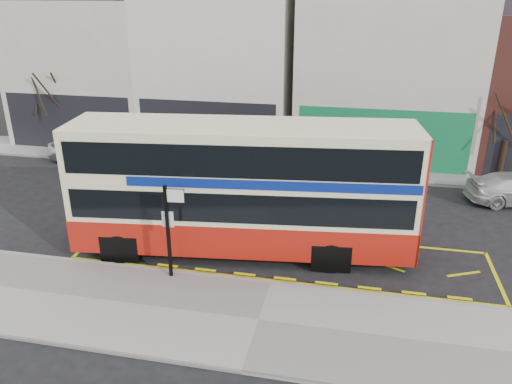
% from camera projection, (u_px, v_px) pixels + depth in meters
% --- Properties ---
extents(ground, '(120.00, 120.00, 0.00)m').
position_uv_depth(ground, '(273.00, 280.00, 15.86)').
color(ground, black).
rests_on(ground, ground).
extents(pavement, '(40.00, 4.00, 0.15)m').
position_uv_depth(pavement, '(258.00, 321.00, 13.74)').
color(pavement, '#989590').
rests_on(pavement, ground).
extents(kerb, '(40.00, 0.15, 0.15)m').
position_uv_depth(kerb, '(271.00, 284.00, 15.49)').
color(kerb, gray).
rests_on(kerb, ground).
extents(far_pavement, '(50.00, 3.00, 0.15)m').
position_uv_depth(far_pavement, '(310.00, 166.00, 25.79)').
color(far_pavement, '#989590').
rests_on(far_pavement, ground).
extents(road_markings, '(14.00, 3.40, 0.01)m').
position_uv_depth(road_markings, '(281.00, 255.00, 17.30)').
color(road_markings, '#D7D10B').
rests_on(road_markings, ground).
extents(terrace_far_left, '(8.00, 8.01, 10.80)m').
position_uv_depth(terrace_far_left, '(97.00, 55.00, 30.16)').
color(terrace_far_left, beige).
rests_on(terrace_far_left, ground).
extents(terrace_left, '(8.00, 8.01, 11.80)m').
position_uv_depth(terrace_left, '(225.00, 50.00, 28.46)').
color(terrace_left, silver).
rests_on(terrace_left, ground).
extents(terrace_green_shop, '(9.00, 8.01, 11.30)m').
position_uv_depth(terrace_green_shop, '(386.00, 59.00, 26.85)').
color(terrace_green_shop, beige).
rests_on(terrace_green_shop, ground).
extents(double_decker_bus, '(11.63, 3.93, 4.56)m').
position_uv_depth(double_decker_bus, '(244.00, 187.00, 16.75)').
color(double_decker_bus, '#F4EDBA').
rests_on(double_decker_bus, ground).
extents(bus_stop_post, '(0.76, 0.15, 3.06)m').
position_uv_depth(bus_stop_post, '(170.00, 223.00, 15.13)').
color(bus_stop_post, black).
rests_on(bus_stop_post, pavement).
extents(car_silver, '(4.32, 1.99, 1.44)m').
position_uv_depth(car_silver, '(89.00, 150.00, 26.24)').
color(car_silver, silver).
rests_on(car_silver, ground).
extents(car_grey, '(3.95, 2.36, 1.23)m').
position_uv_depth(car_grey, '(266.00, 170.00, 23.66)').
color(car_grey, '#36373D').
rests_on(car_grey, ground).
extents(street_tree_left, '(2.63, 2.63, 5.67)m').
position_uv_depth(street_tree_left, '(48.00, 81.00, 27.47)').
color(street_tree_left, black).
rests_on(street_tree_left, ground).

